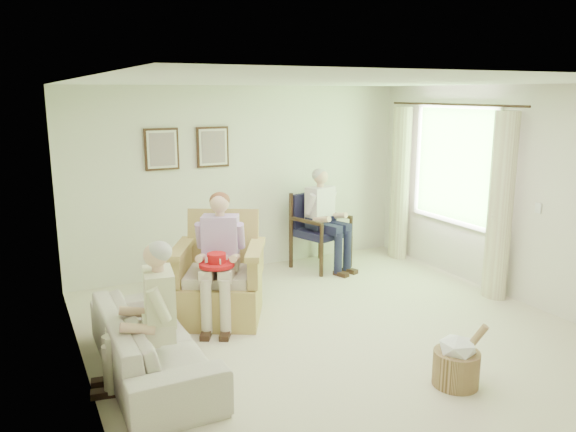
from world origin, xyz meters
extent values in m
plane|color=beige|center=(0.00, 0.00, 0.00)|extent=(5.50, 5.50, 0.00)
cube|color=silver|center=(0.00, 2.75, 1.30)|extent=(5.00, 0.04, 2.60)
cube|color=silver|center=(-2.50, 0.00, 1.30)|extent=(0.04, 5.50, 2.60)
cube|color=silver|center=(2.50, 0.00, 1.30)|extent=(0.04, 5.50, 2.60)
cube|color=white|center=(0.00, 0.00, 2.60)|extent=(5.00, 5.50, 0.02)
cube|color=#2D6B23|center=(2.47, 1.20, 1.55)|extent=(0.02, 1.40, 1.50)
cube|color=white|center=(2.46, 1.20, 2.33)|extent=(0.04, 1.52, 0.06)
cube|color=white|center=(2.46, 1.20, 0.77)|extent=(0.04, 1.52, 0.06)
cylinder|color=#382114|center=(2.37, 1.20, 2.35)|extent=(0.03, 2.50, 0.03)
cylinder|color=beige|center=(2.33, 0.22, 1.15)|extent=(0.34, 0.34, 2.30)
cylinder|color=beige|center=(2.33, 2.18, 1.15)|extent=(0.34, 0.34, 2.30)
cube|color=#382114|center=(-1.15, 2.72, 1.78)|extent=(0.45, 0.03, 0.55)
cube|color=silver|center=(-1.15, 2.70, 1.78)|extent=(0.39, 0.01, 0.49)
cube|color=tan|center=(-1.15, 2.69, 1.78)|extent=(0.33, 0.01, 0.43)
cube|color=#382114|center=(-0.45, 2.72, 1.78)|extent=(0.45, 0.03, 0.55)
cube|color=silver|center=(-0.45, 2.70, 1.78)|extent=(0.39, 0.01, 0.49)
cube|color=tan|center=(-0.45, 2.69, 1.78)|extent=(0.33, 0.01, 0.43)
cube|color=tan|center=(-0.97, 1.09, 0.23)|extent=(0.89, 0.87, 0.47)
cube|color=beige|center=(-0.97, 1.05, 0.52)|extent=(0.69, 0.67, 0.11)
cube|color=tan|center=(-0.97, 1.45, 0.84)|extent=(0.82, 0.25, 0.70)
cube|color=tan|center=(-1.38, 1.09, 0.64)|extent=(0.11, 0.80, 0.33)
cube|color=tan|center=(-0.56, 1.09, 0.64)|extent=(0.11, 0.80, 0.33)
cylinder|color=black|center=(0.68, 1.95, 0.23)|extent=(0.06, 0.06, 0.47)
cylinder|color=black|center=(1.32, 1.95, 0.23)|extent=(0.06, 0.06, 0.47)
cylinder|color=black|center=(0.68, 2.55, 0.23)|extent=(0.06, 0.06, 0.47)
cylinder|color=black|center=(1.32, 2.55, 0.23)|extent=(0.06, 0.06, 0.47)
cube|color=#1A1937|center=(1.00, 2.25, 0.52)|extent=(0.61, 0.59, 0.11)
cube|color=#1A1937|center=(1.00, 2.54, 0.81)|extent=(0.57, 0.07, 0.53)
imported|color=beige|center=(-1.95, 0.16, 0.30)|extent=(2.04, 0.80, 0.60)
cube|color=beige|center=(-0.97, 1.05, 0.69)|extent=(0.40, 0.26, 0.16)
cube|color=#C79BDB|center=(-0.97, 1.07, 0.97)|extent=(0.39, 0.24, 0.46)
sphere|color=#DDAD8E|center=(-0.97, 1.06, 1.34)|extent=(0.21, 0.21, 0.21)
ellipsoid|color=brown|center=(-0.97, 1.09, 1.36)|extent=(0.22, 0.22, 0.18)
cube|color=beige|center=(-1.07, 0.83, 0.64)|extent=(0.14, 0.44, 0.13)
cube|color=beige|center=(-0.87, 0.83, 0.64)|extent=(0.14, 0.44, 0.13)
cylinder|color=beige|center=(-1.07, 0.63, 0.32)|extent=(0.12, 0.12, 0.59)
cylinder|color=beige|center=(-0.87, 0.63, 0.32)|extent=(0.12, 0.12, 0.59)
cube|color=#181934|center=(1.00, 2.25, 0.68)|extent=(0.40, 0.26, 0.16)
cube|color=white|center=(1.00, 2.27, 0.96)|extent=(0.39, 0.24, 0.46)
sphere|color=#DDAD8E|center=(1.00, 2.26, 1.33)|extent=(0.21, 0.21, 0.21)
ellipsoid|color=#B7B2AD|center=(1.00, 2.28, 1.36)|extent=(0.22, 0.22, 0.18)
cube|color=#181934|center=(0.90, 2.03, 0.63)|extent=(0.14, 0.44, 0.13)
cube|color=#181934|center=(1.10, 2.03, 0.63)|extent=(0.14, 0.44, 0.13)
cylinder|color=#181934|center=(0.90, 1.83, 0.32)|extent=(0.12, 0.12, 0.58)
cylinder|color=#181934|center=(1.10, 1.83, 0.32)|extent=(0.12, 0.12, 0.58)
cube|color=beige|center=(-1.95, -0.02, 0.52)|extent=(0.42, 0.26, 0.16)
cube|color=beige|center=(-1.95, 0.00, 0.80)|extent=(0.41, 0.24, 0.46)
sphere|color=#DDAD8E|center=(-1.95, -0.01, 1.17)|extent=(0.21, 0.21, 0.21)
ellipsoid|color=#B7B2AD|center=(-1.95, 0.02, 1.20)|extent=(0.22, 0.22, 0.18)
cube|color=beige|center=(-2.05, -0.24, 0.47)|extent=(0.14, 0.44, 0.13)
cube|color=beige|center=(-1.85, -0.24, 0.47)|extent=(0.14, 0.44, 0.13)
cylinder|color=beige|center=(-2.05, -0.44, 0.24)|extent=(0.12, 0.12, 0.42)
cylinder|color=beige|center=(-1.85, -0.44, 0.24)|extent=(0.12, 0.12, 0.42)
cylinder|color=red|center=(-1.10, 0.80, 0.74)|extent=(0.38, 0.38, 0.04)
cylinder|color=red|center=(-1.10, 0.80, 0.80)|extent=(0.20, 0.20, 0.12)
cube|color=white|center=(-0.99, 0.80, 0.80)|extent=(0.05, 0.01, 0.05)
cube|color=white|center=(-1.10, 0.91, 0.80)|extent=(0.01, 0.04, 0.05)
cube|color=white|center=(-1.20, 0.80, 0.80)|extent=(0.04, 0.01, 0.05)
cube|color=white|center=(-1.10, 0.70, 0.80)|extent=(0.01, 0.04, 0.05)
cylinder|color=tan|center=(0.37, -1.23, 0.16)|extent=(0.52, 0.52, 0.31)
ellipsoid|color=white|center=(0.37, -1.23, 0.36)|extent=(0.36, 0.36, 0.21)
cylinder|color=#A57F56|center=(0.46, -1.28, 0.36)|extent=(0.16, 0.29, 0.47)
camera|label=1|loc=(-2.94, -4.60, 2.51)|focal=35.00mm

